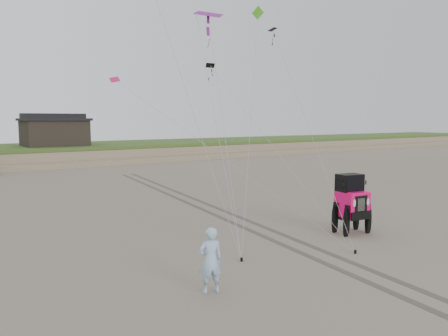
# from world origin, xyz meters

# --- Properties ---
(ground) EXTENTS (160.00, 160.00, 0.00)m
(ground) POSITION_xyz_m (0.00, 0.00, 0.00)
(ground) COLOR #6B6054
(ground) RESTS_ON ground
(dune_ridge) EXTENTS (160.00, 14.25, 1.73)m
(dune_ridge) POSITION_xyz_m (0.00, 37.50, 0.82)
(dune_ridge) COLOR #7A6B54
(dune_ridge) RESTS_ON ground
(cabin) EXTENTS (6.40, 5.40, 3.35)m
(cabin) POSITION_xyz_m (2.00, 37.00, 3.24)
(cabin) COLOR black
(cabin) RESTS_ON dune_ridge
(jeep) EXTENTS (2.93, 5.26, 1.85)m
(jeep) POSITION_xyz_m (3.89, 0.32, 0.93)
(jeep) COLOR #F50B63
(jeep) RESTS_ON ground
(man) EXTENTS (0.72, 0.57, 1.72)m
(man) POSITION_xyz_m (-3.91, -1.44, 0.86)
(man) COLOR #96B1E8
(man) RESTS_ON ground
(kite_flock) EXTENTS (7.52, 8.90, 6.56)m
(kite_flock) POSITION_xyz_m (2.32, 8.44, 9.92)
(kite_flock) COLOR black
(kite_flock) RESTS_ON ground
(stake_main) EXTENTS (0.08, 0.08, 0.12)m
(stake_main) POSITION_xyz_m (-1.73, 0.07, 0.06)
(stake_main) COLOR black
(stake_main) RESTS_ON ground
(stake_aux) EXTENTS (0.08, 0.08, 0.12)m
(stake_aux) POSITION_xyz_m (1.85, -1.48, 0.06)
(stake_aux) COLOR black
(stake_aux) RESTS_ON ground
(tire_tracks) EXTENTS (5.22, 29.74, 0.01)m
(tire_tracks) POSITION_xyz_m (2.00, 8.00, 0.00)
(tire_tracks) COLOR #4C443D
(tire_tracks) RESTS_ON ground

